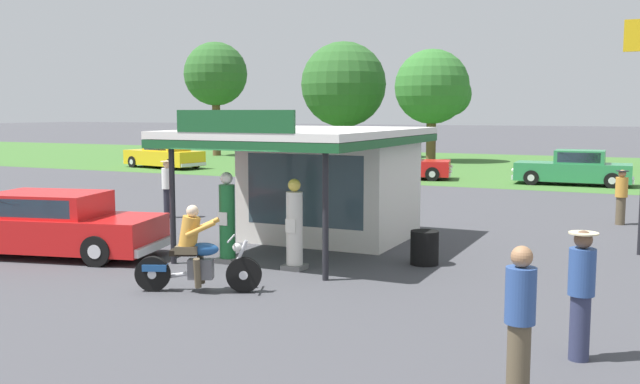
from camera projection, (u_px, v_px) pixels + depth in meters
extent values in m
plane|color=#424247|center=(228.00, 273.00, 14.23)|extent=(300.00, 300.00, 0.00)
cube|color=#3D6B2D|center=(506.00, 167.00, 41.23)|extent=(120.00, 24.00, 0.01)
cube|color=silver|center=(331.00, 186.00, 18.05)|extent=(3.77, 3.14, 2.66)
cube|color=#384C56|center=(304.00, 190.00, 16.65)|extent=(3.01, 0.05, 1.70)
cube|color=silver|center=(307.00, 132.00, 16.62)|extent=(4.47, 6.46, 0.16)
cube|color=#195128|center=(307.00, 140.00, 16.64)|extent=(4.47, 6.46, 0.18)
cube|color=#195128|center=(234.00, 121.00, 13.71)|extent=(2.64, 0.08, 0.44)
cylinder|color=black|center=(326.00, 212.00, 13.48)|extent=(0.12, 0.12, 2.66)
cylinder|color=black|center=(172.00, 202.00, 14.99)|extent=(0.12, 0.12, 2.66)
cube|color=slate|center=(228.00, 260.00, 15.26)|extent=(0.44, 0.44, 0.10)
cylinder|color=#1E6B33|center=(227.00, 221.00, 15.16)|extent=(0.34, 0.34, 1.58)
cube|color=white|center=(223.00, 219.00, 14.99)|extent=(0.22, 0.02, 0.28)
sphere|color=white|center=(227.00, 178.00, 15.06)|extent=(0.26, 0.26, 0.26)
cube|color=slate|center=(295.00, 267.00, 14.58)|extent=(0.44, 0.44, 0.10)
cylinder|color=silver|center=(294.00, 228.00, 14.49)|extent=(0.34, 0.34, 1.50)
cube|color=white|center=(290.00, 226.00, 14.32)|extent=(0.22, 0.02, 0.28)
sphere|color=#EACC4C|center=(294.00, 185.00, 14.39)|extent=(0.26, 0.26, 0.26)
cylinder|color=black|center=(244.00, 275.00, 12.70)|extent=(0.63, 0.34, 0.64)
cylinder|color=silver|center=(244.00, 275.00, 12.70)|extent=(0.19, 0.17, 0.16)
cylinder|color=black|center=(153.00, 274.00, 12.76)|extent=(0.63, 0.34, 0.64)
cylinder|color=silver|center=(153.00, 274.00, 12.76)|extent=(0.19, 0.17, 0.16)
ellipsoid|color=#1E4C8C|center=(203.00, 249.00, 12.67)|extent=(0.61, 0.44, 0.24)
cube|color=#59595E|center=(201.00, 269.00, 12.72)|extent=(0.50, 0.39, 0.36)
cube|color=black|center=(184.00, 252.00, 12.69)|extent=(0.54, 0.43, 0.10)
cylinder|color=silver|center=(238.00, 259.00, 12.67)|extent=(0.37, 0.21, 0.71)
cylinder|color=silver|center=(231.00, 238.00, 12.63)|extent=(0.30, 0.66, 0.04)
sphere|color=silver|center=(237.00, 247.00, 12.65)|extent=(0.16, 0.16, 0.16)
cube|color=#1E4C8C|center=(155.00, 267.00, 12.75)|extent=(0.48, 0.34, 0.12)
cylinder|color=silver|center=(181.00, 275.00, 12.89)|extent=(0.68, 0.35, 0.18)
cube|color=brown|center=(188.00, 249.00, 12.68)|extent=(0.50, 0.47, 0.14)
cylinder|color=brown|center=(201.00, 269.00, 12.88)|extent=(0.20, 0.26, 0.56)
cylinder|color=brown|center=(197.00, 273.00, 12.56)|extent=(0.20, 0.26, 0.56)
cylinder|color=gold|center=(190.00, 232.00, 12.65)|extent=(0.50, 0.45, 0.60)
sphere|color=beige|center=(192.00, 211.00, 12.60)|extent=(0.22, 0.22, 0.22)
cylinder|color=gold|center=(205.00, 226.00, 12.83)|extent=(0.53, 0.29, 0.31)
cylinder|color=gold|center=(200.00, 229.00, 12.43)|extent=(0.53, 0.29, 0.31)
cube|color=red|center=(43.00, 231.00, 16.00)|extent=(5.63, 3.01, 0.73)
cube|color=red|center=(49.00, 204.00, 15.89)|extent=(2.69, 2.12, 0.52)
cube|color=#283847|center=(2.00, 202.00, 16.13)|extent=(0.36, 1.41, 0.41)
cube|color=#283847|center=(27.00, 209.00, 15.11)|extent=(1.98, 0.49, 0.39)
cube|color=#283847|center=(68.00, 199.00, 16.66)|extent=(1.98, 0.49, 0.39)
cube|color=silver|center=(154.00, 246.00, 15.47)|extent=(0.51, 1.74, 0.18)
cylinder|color=black|center=(97.00, 251.00, 14.81)|extent=(0.69, 0.34, 0.66)
cylinder|color=silver|center=(97.00, 251.00, 14.81)|extent=(0.34, 0.28, 0.30)
cylinder|color=black|center=(135.00, 237.00, 16.49)|extent=(0.69, 0.34, 0.66)
cylinder|color=silver|center=(135.00, 237.00, 16.49)|extent=(0.34, 0.28, 0.30)
cube|color=red|center=(400.00, 168.00, 34.05)|extent=(5.00, 2.87, 0.72)
cube|color=red|center=(397.00, 155.00, 34.01)|extent=(2.29, 2.07, 0.52)
cube|color=#283847|center=(417.00, 155.00, 33.80)|extent=(0.36, 1.48, 0.42)
cube|color=#283847|center=(399.00, 154.00, 34.82)|extent=(1.65, 0.39, 0.40)
cube|color=#283847|center=(395.00, 156.00, 33.20)|extent=(1.65, 0.39, 0.40)
cube|color=silver|center=(450.00, 173.00, 33.55)|extent=(0.50, 1.81, 0.18)
cube|color=silver|center=(351.00, 172.00, 34.60)|extent=(0.50, 1.81, 0.18)
sphere|color=white|center=(451.00, 167.00, 34.11)|extent=(0.18, 0.18, 0.18)
sphere|color=white|center=(450.00, 169.00, 32.92)|extent=(0.18, 0.18, 0.18)
cylinder|color=black|center=(435.00, 171.00, 34.59)|extent=(0.69, 0.34, 0.66)
cylinder|color=silver|center=(435.00, 171.00, 34.59)|extent=(0.34, 0.28, 0.30)
cylinder|color=black|center=(432.00, 174.00, 32.84)|extent=(0.69, 0.34, 0.66)
cylinder|color=silver|center=(432.00, 174.00, 32.84)|extent=(0.34, 0.28, 0.30)
cylinder|color=black|center=(370.00, 170.00, 35.30)|extent=(0.69, 0.34, 0.66)
cylinder|color=silver|center=(370.00, 170.00, 35.30)|extent=(0.34, 0.28, 0.30)
cylinder|color=black|center=(364.00, 173.00, 33.55)|extent=(0.69, 0.34, 0.66)
cylinder|color=silver|center=(364.00, 173.00, 33.55)|extent=(0.34, 0.28, 0.30)
cube|color=gold|center=(164.00, 158.00, 40.52)|extent=(5.16, 2.91, 0.82)
cube|color=gold|center=(166.00, 146.00, 40.30)|extent=(2.51, 2.12, 0.53)
cube|color=#283847|center=(154.00, 145.00, 40.95)|extent=(0.36, 1.47, 0.42)
cube|color=#283847|center=(155.00, 147.00, 39.64)|extent=(1.84, 0.43, 0.40)
cube|color=#283847|center=(177.00, 145.00, 40.95)|extent=(1.84, 0.43, 0.40)
cube|color=silver|center=(136.00, 161.00, 42.03)|extent=(0.50, 1.81, 0.18)
cube|color=silver|center=(193.00, 165.00, 39.07)|extent=(0.50, 1.81, 0.18)
sphere|color=white|center=(128.00, 156.00, 41.52)|extent=(0.18, 0.18, 0.18)
sphere|color=white|center=(144.00, 155.00, 42.49)|extent=(0.18, 0.18, 0.18)
cylinder|color=black|center=(133.00, 162.00, 40.83)|extent=(0.69, 0.34, 0.66)
cylinder|color=silver|center=(133.00, 162.00, 40.83)|extent=(0.34, 0.28, 0.30)
cylinder|color=black|center=(157.00, 160.00, 42.26)|extent=(0.69, 0.34, 0.66)
cylinder|color=silver|center=(157.00, 160.00, 42.26)|extent=(0.34, 0.28, 0.30)
cylinder|color=black|center=(171.00, 164.00, 38.84)|extent=(0.69, 0.34, 0.66)
cylinder|color=silver|center=(171.00, 164.00, 38.84)|extent=(0.34, 0.28, 0.30)
cylinder|color=black|center=(196.00, 163.00, 40.26)|extent=(0.69, 0.34, 0.66)
cylinder|color=silver|center=(196.00, 163.00, 40.26)|extent=(0.34, 0.28, 0.30)
cube|color=#2D844C|center=(572.00, 172.00, 31.19)|extent=(4.88, 1.92, 0.79)
cube|color=#2D844C|center=(580.00, 157.00, 31.00)|extent=(2.10, 1.63, 0.57)
cube|color=#283847|center=(556.00, 156.00, 31.40)|extent=(0.08, 1.39, 0.46)
cube|color=#283847|center=(579.00, 158.00, 30.30)|extent=(1.75, 0.08, 0.43)
cube|color=#283847|center=(581.00, 156.00, 31.70)|extent=(1.75, 0.08, 0.43)
cube|color=silver|center=(515.00, 176.00, 32.19)|extent=(0.17, 1.70, 0.18)
cube|color=silver|center=(633.00, 180.00, 30.25)|extent=(0.17, 1.70, 0.18)
sphere|color=white|center=(513.00, 170.00, 31.64)|extent=(0.18, 0.18, 0.18)
sphere|color=white|center=(517.00, 168.00, 32.68)|extent=(0.18, 0.18, 0.18)
cylinder|color=black|center=(531.00, 178.00, 31.11)|extent=(0.67, 0.22, 0.66)
cylinder|color=silver|center=(531.00, 178.00, 31.11)|extent=(0.30, 0.23, 0.30)
cylinder|color=black|center=(536.00, 175.00, 32.63)|extent=(0.67, 0.22, 0.66)
cylinder|color=silver|center=(536.00, 175.00, 32.63)|extent=(0.30, 0.23, 0.30)
cylinder|color=black|center=(612.00, 181.00, 29.80)|extent=(0.67, 0.22, 0.66)
cylinder|color=silver|center=(612.00, 181.00, 29.80)|extent=(0.30, 0.23, 0.30)
cylinder|color=black|center=(613.00, 177.00, 31.32)|extent=(0.67, 0.22, 0.66)
cylinder|color=silver|center=(613.00, 177.00, 31.32)|extent=(0.30, 0.23, 0.30)
cylinder|color=black|center=(168.00, 203.00, 21.60)|extent=(0.26, 0.26, 0.89)
cylinder|color=white|center=(167.00, 178.00, 21.52)|extent=(0.34, 0.34, 0.63)
sphere|color=tan|center=(167.00, 164.00, 21.47)|extent=(0.24, 0.24, 0.24)
cylinder|color=beige|center=(167.00, 161.00, 21.46)|extent=(0.39, 0.39, 0.02)
cylinder|color=brown|center=(518.00, 362.00, 7.92)|extent=(0.26, 0.26, 0.89)
cylinder|color=#2D4C8C|center=(521.00, 295.00, 7.84)|extent=(0.34, 0.34, 0.63)
sphere|color=#9E704C|center=(522.00, 257.00, 7.79)|extent=(0.24, 0.24, 0.24)
cylinder|color=brown|center=(621.00, 211.00, 20.27)|extent=(0.26, 0.26, 0.80)
cylinder|color=gold|center=(622.00, 187.00, 20.19)|extent=(0.34, 0.34, 0.57)
sphere|color=#9E704C|center=(622.00, 174.00, 20.15)|extent=(0.22, 0.22, 0.22)
cylinder|color=black|center=(622.00, 171.00, 20.14)|extent=(0.35, 0.35, 0.02)
cylinder|color=#2D3351|center=(580.00, 328.00, 9.23)|extent=(0.26, 0.26, 0.87)
cylinder|color=#2D4C8C|center=(582.00, 272.00, 9.14)|extent=(0.34, 0.34, 0.61)
sphere|color=brown|center=(583.00, 239.00, 9.09)|extent=(0.23, 0.23, 0.23)
cylinder|color=beige|center=(584.00, 233.00, 9.08)|extent=(0.38, 0.38, 0.02)
cylinder|color=brown|center=(343.00, 137.00, 49.77)|extent=(0.39, 0.39, 2.86)
sphere|color=#2D6028|center=(344.00, 84.00, 49.35)|extent=(5.93, 5.93, 5.93)
sphere|color=#2D6028|center=(337.00, 93.00, 50.10)|extent=(3.85, 3.85, 3.85)
cylinder|color=brown|center=(216.00, 127.00, 51.65)|extent=(0.59, 0.59, 4.20)
sphere|color=#2D6028|center=(216.00, 74.00, 51.22)|extent=(4.58, 4.58, 4.58)
sphere|color=#2D6028|center=(223.00, 80.00, 51.63)|extent=(2.94, 2.94, 2.94)
cylinder|color=brown|center=(431.00, 138.00, 45.40)|extent=(0.62, 0.62, 3.01)
sphere|color=#33702D|center=(432.00, 87.00, 45.02)|extent=(4.75, 4.75, 4.75)
sphere|color=#33702D|center=(449.00, 94.00, 45.35)|extent=(2.81, 2.81, 2.81)
cylinder|color=black|center=(424.00, 260.00, 15.04)|extent=(0.60, 0.60, 0.18)
cylinder|color=black|center=(424.00, 252.00, 15.02)|extent=(0.60, 0.60, 0.18)
cylinder|color=black|center=(425.00, 243.00, 15.00)|extent=(0.60, 0.60, 0.18)
cylinder|color=black|center=(425.00, 235.00, 14.98)|extent=(0.60, 0.60, 0.18)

